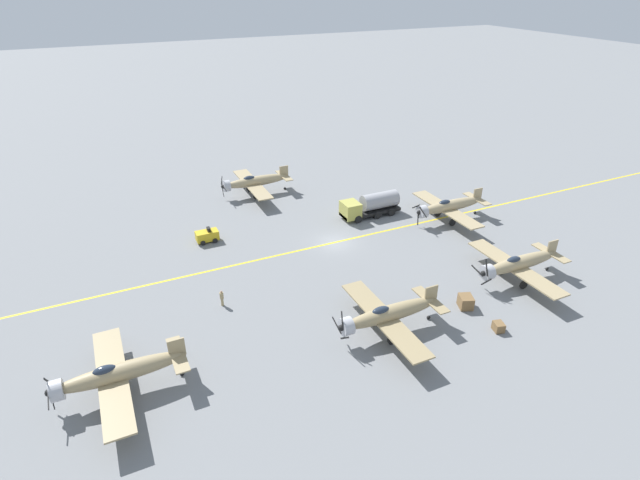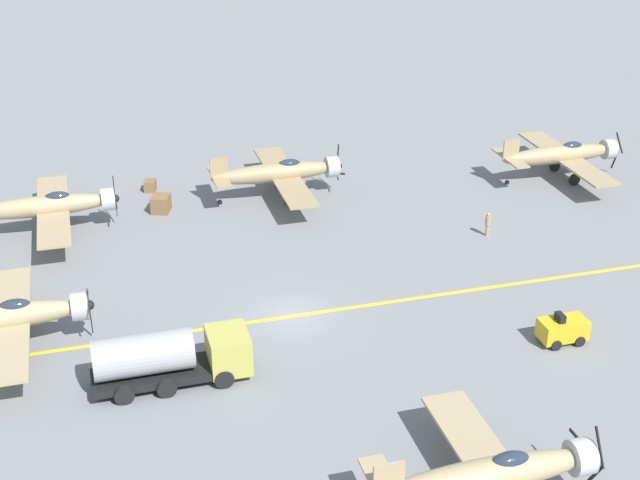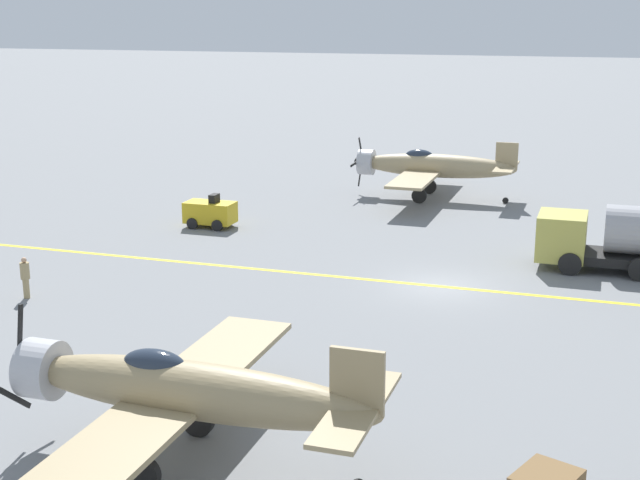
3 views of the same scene
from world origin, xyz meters
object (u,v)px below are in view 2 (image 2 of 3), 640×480
at_px(airplane_near_left, 47,206).
at_px(supply_crate_mid_lane, 161,204).
at_px(airplane_mid_left, 280,173).
at_px(airplane_near_center, 2,318).
at_px(airplane_far_left, 563,154).
at_px(tow_tractor, 563,329).
at_px(ground_crew_walking, 488,223).
at_px(airplane_mid_right, 492,475).
at_px(fuel_tanker, 171,357).
at_px(supply_crate_by_tanker, 150,186).

xyz_separation_m(airplane_near_left, supply_crate_mid_lane, (-1.54, 7.74, -1.41)).
relative_size(airplane_mid_left, airplane_near_center, 1.00).
relative_size(airplane_far_left, tow_tractor, 4.62).
distance_m(airplane_mid_left, ground_crew_walking, 15.83).
distance_m(airplane_mid_left, airplane_near_center, 24.87).
bearing_deg(tow_tractor, airplane_mid_right, -41.17).
relative_size(airplane_near_center, supply_crate_mid_lane, 8.24).
distance_m(tow_tractor, ground_crew_walking, 13.42).
height_order(airplane_near_left, fuel_tanker, airplane_near_left).
xyz_separation_m(airplane_mid_left, tow_tractor, (23.46, 10.23, -1.22)).
distance_m(airplane_mid_left, fuel_tanker, 24.02).
distance_m(ground_crew_walking, supply_crate_mid_lane, 23.23).
xyz_separation_m(airplane_near_left, tow_tractor, (21.83, 26.83, -1.22)).
xyz_separation_m(airplane_near_center, fuel_tanker, (5.45, 8.26, -0.50)).
bearing_deg(airplane_mid_left, supply_crate_by_tanker, -112.83).
xyz_separation_m(airplane_mid_right, supply_crate_by_tanker, (-38.40, -9.86, -1.59)).
bearing_deg(airplane_near_center, supply_crate_mid_lane, 138.53).
height_order(airplane_near_center, supply_crate_by_tanker, airplane_near_center).
height_order(airplane_mid_left, supply_crate_mid_lane, airplane_mid_left).
bearing_deg(airplane_near_left, airplane_near_center, -6.04).
relative_size(airplane_near_center, supply_crate_by_tanker, 11.98).
xyz_separation_m(airplane_mid_left, airplane_mid_right, (34.42, 0.65, 0.00)).
relative_size(airplane_near_left, ground_crew_walking, 7.12).
xyz_separation_m(tow_tractor, ground_crew_walking, (-13.29, 1.84, 0.13)).
bearing_deg(airplane_far_left, airplane_near_center, -81.75).
bearing_deg(airplane_mid_right, airplane_mid_left, -173.63).
distance_m(airplane_mid_left, supply_crate_mid_lane, 8.96).
bearing_deg(ground_crew_walking, airplane_near_left, -106.58).
relative_size(ground_crew_walking, supply_crate_by_tanker, 1.68).
bearing_deg(airplane_mid_right, ground_crew_walking, 160.06).
relative_size(tow_tractor, supply_crate_mid_lane, 1.79).
bearing_deg(supply_crate_mid_lane, ground_crew_walking, 64.29).
distance_m(airplane_near_left, ground_crew_walking, 29.93).
xyz_separation_m(airplane_near_center, supply_crate_by_tanker, (-20.00, 9.82, -1.59)).
relative_size(fuel_tanker, ground_crew_walking, 4.75).
bearing_deg(supply_crate_by_tanker, supply_crate_mid_lane, 4.96).
bearing_deg(supply_crate_mid_lane, supply_crate_by_tanker, -175.04).
xyz_separation_m(airplane_near_center, tow_tractor, (7.45, 29.26, -1.22)).
bearing_deg(airplane_near_center, supply_crate_by_tanker, 144.95).
xyz_separation_m(supply_crate_by_tanker, supply_crate_mid_lane, (4.07, 0.35, 0.19)).
bearing_deg(airplane_near_left, fuel_tanker, 19.93).
xyz_separation_m(airplane_far_left, tow_tractor, (21.15, -11.84, -1.22)).
distance_m(airplane_far_left, supply_crate_by_tanker, 31.95).
bearing_deg(fuel_tanker, supply_crate_by_tanker, 176.48).
xyz_separation_m(airplane_near_left, airplane_mid_left, (-1.63, 16.59, 0.00)).
distance_m(airplane_far_left, ground_crew_walking, 12.76).
relative_size(airplane_mid_left, fuel_tanker, 1.50).
relative_size(airplane_near_left, fuel_tanker, 1.50).
relative_size(supply_crate_by_tanker, supply_crate_mid_lane, 0.69).
bearing_deg(ground_crew_walking, airplane_far_left, 128.15).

